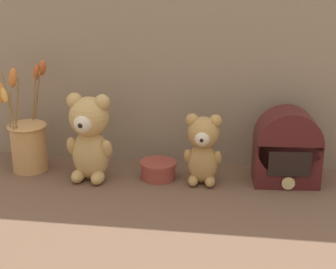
{
  "coord_description": "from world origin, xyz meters",
  "views": [
    {
      "loc": [
        0.2,
        -1.39,
        0.63
      ],
      "look_at": [
        0.0,
        0.02,
        0.14
      ],
      "focal_mm": 55.0,
      "sensor_mm": 36.0,
      "label": 1
    }
  ],
  "objects_px": {
    "teddy_bear_medium": "(203,148)",
    "vintage_radio": "(287,150)",
    "flower_vase": "(28,141)",
    "decorative_tin_tall": "(158,170)",
    "teddy_bear_large": "(89,136)"
  },
  "relations": [
    {
      "from": "teddy_bear_medium",
      "to": "decorative_tin_tall",
      "type": "distance_m",
      "value": 0.16
    },
    {
      "from": "teddy_bear_medium",
      "to": "flower_vase",
      "type": "distance_m",
      "value": 0.54
    },
    {
      "from": "flower_vase",
      "to": "decorative_tin_tall",
      "type": "height_order",
      "value": "flower_vase"
    },
    {
      "from": "teddy_bear_large",
      "to": "vintage_radio",
      "type": "xyz_separation_m",
      "value": [
        0.57,
        0.05,
        -0.03
      ]
    },
    {
      "from": "teddy_bear_medium",
      "to": "flower_vase",
      "type": "relative_size",
      "value": 0.62
    },
    {
      "from": "teddy_bear_large",
      "to": "teddy_bear_medium",
      "type": "xyz_separation_m",
      "value": [
        0.33,
        0.02,
        -0.03
      ]
    },
    {
      "from": "teddy_bear_medium",
      "to": "vintage_radio",
      "type": "height_order",
      "value": "vintage_radio"
    },
    {
      "from": "teddy_bear_large",
      "to": "teddy_bear_medium",
      "type": "bearing_deg",
      "value": 3.3
    },
    {
      "from": "teddy_bear_medium",
      "to": "vintage_radio",
      "type": "relative_size",
      "value": 0.94
    },
    {
      "from": "teddy_bear_large",
      "to": "flower_vase",
      "type": "distance_m",
      "value": 0.22
    },
    {
      "from": "teddy_bear_medium",
      "to": "decorative_tin_tall",
      "type": "bearing_deg",
      "value": 173.44
    },
    {
      "from": "flower_vase",
      "to": "vintage_radio",
      "type": "xyz_separation_m",
      "value": [
        0.78,
        0.01,
        0.01
      ]
    },
    {
      "from": "teddy_bear_large",
      "to": "teddy_bear_medium",
      "type": "height_order",
      "value": "teddy_bear_large"
    },
    {
      "from": "teddy_bear_medium",
      "to": "decorative_tin_tall",
      "type": "xyz_separation_m",
      "value": [
        -0.13,
        0.02,
        -0.08
      ]
    },
    {
      "from": "flower_vase",
      "to": "decorative_tin_tall",
      "type": "distance_m",
      "value": 0.41
    }
  ]
}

